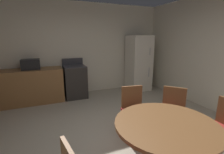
{
  "coord_description": "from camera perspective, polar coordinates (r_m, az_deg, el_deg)",
  "views": [
    {
      "loc": [
        -0.93,
        -2.1,
        1.7
      ],
      "look_at": [
        0.29,
        0.82,
        0.94
      ],
      "focal_mm": 26.61,
      "sensor_mm": 36.0,
      "label": 1
    }
  ],
  "objects": [
    {
      "name": "ground_plane",
      "position": [
        2.86,
        1.13,
        -23.0
      ],
      "size": [
        14.0,
        14.0,
        0.0
      ],
      "primitive_type": "plane",
      "color": "#A89E89"
    },
    {
      "name": "chair_north",
      "position": [
        2.96,
        7.48,
        -10.54
      ],
      "size": [
        0.46,
        0.46,
        0.87
      ],
      "rotation": [
        0.0,
        0.0,
        4.55
      ],
      "color": "brown",
      "rests_on": "ground"
    },
    {
      "name": "kitchen_counter",
      "position": [
        4.87,
        -28.76,
        -3.12
      ],
      "size": [
        2.07,
        0.6,
        0.9
      ],
      "primitive_type": "cube",
      "color": "olive",
      "rests_on": "ground"
    },
    {
      "name": "dining_table",
      "position": [
        2.12,
        17.78,
        -18.48
      ],
      "size": [
        1.17,
        1.17,
        0.76
      ],
      "color": "brown",
      "rests_on": "ground"
    },
    {
      "name": "refrigerator",
      "position": [
        5.49,
        9.12,
        4.71
      ],
      "size": [
        0.68,
        0.68,
        1.76
      ],
      "color": "silver",
      "rests_on": "ground"
    },
    {
      "name": "chair_northeast",
      "position": [
        3.06,
        20.16,
        -10.49
      ],
      "size": [
        0.57,
        0.57,
        0.87
      ],
      "rotation": [
        0.0,
        0.0,
        3.88
      ],
      "color": "brown",
      "rests_on": "ground"
    },
    {
      "name": "wall_back",
      "position": [
        5.16,
        -12.32,
        9.28
      ],
      "size": [
        5.71,
        0.12,
        2.7
      ],
      "primitive_type": "cube",
      "color": "silver",
      "rests_on": "ground"
    },
    {
      "name": "microwave",
      "position": [
        4.72,
        -26.16,
        3.94
      ],
      "size": [
        0.44,
        0.32,
        0.26
      ],
      "primitive_type": "cube",
      "color": "black",
      "rests_on": "kitchen_counter"
    },
    {
      "name": "oven_range",
      "position": [
        4.89,
        -12.55,
        -1.45
      ],
      "size": [
        0.6,
        0.6,
        1.1
      ],
      "color": "#2D2B28",
      "rests_on": "ground"
    },
    {
      "name": "chair_east",
      "position": [
        2.85,
        33.89,
        -13.82
      ],
      "size": [
        0.41,
        0.41,
        0.87
      ],
      "rotation": [
        0.0,
        0.0,
        3.13
      ],
      "color": "brown",
      "rests_on": "ground"
    }
  ]
}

